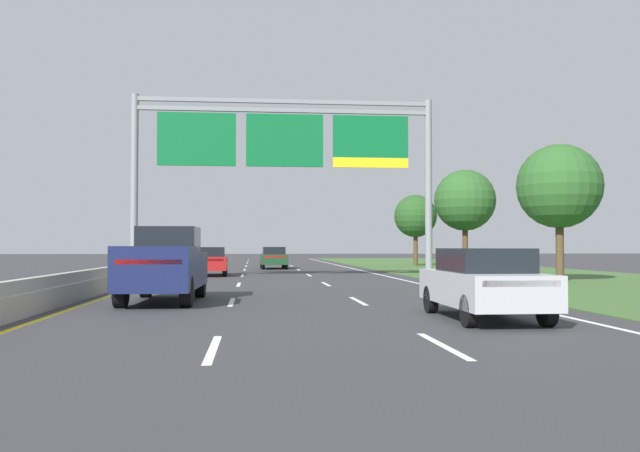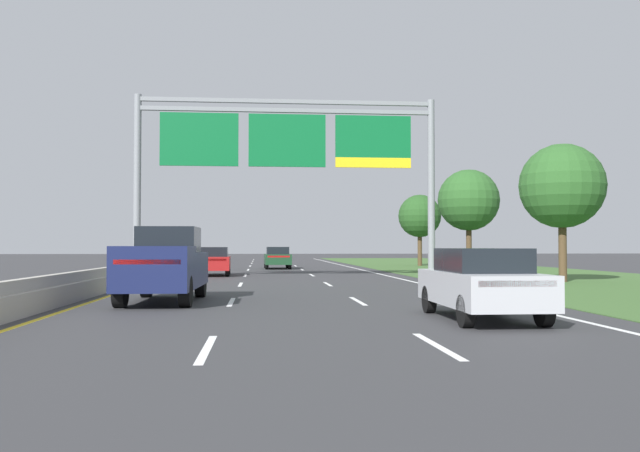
# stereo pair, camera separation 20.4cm
# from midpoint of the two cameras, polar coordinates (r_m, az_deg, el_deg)

# --- Properties ---
(ground_plane) EXTENTS (220.00, 220.00, 0.00)m
(ground_plane) POSITION_cam_midpoint_polar(r_m,az_deg,el_deg) (35.40, -3.77, -4.32)
(ground_plane) COLOR #333335
(lane_striping) EXTENTS (11.96, 106.00, 0.01)m
(lane_striping) POSITION_cam_midpoint_polar(r_m,az_deg,el_deg) (34.94, -3.75, -4.35)
(lane_striping) COLOR white
(lane_striping) RESTS_ON ground
(grass_verge_right) EXTENTS (14.00, 110.00, 0.02)m
(grass_verge_right) POSITION_cam_midpoint_polar(r_m,az_deg,el_deg) (38.45, 17.55, -4.03)
(grass_verge_right) COLOR #3D602D
(grass_verge_right) RESTS_ON ground
(median_barrier_concrete) EXTENTS (0.60, 110.00, 0.85)m
(median_barrier_concrete) POSITION_cam_midpoint_polar(r_m,az_deg,el_deg) (35.79, -14.41, -3.68)
(median_barrier_concrete) COLOR #A8A399
(median_barrier_concrete) RESTS_ON ground
(overhead_sign_gantry) EXTENTS (15.06, 0.42, 9.10)m
(overhead_sign_gantry) POSITION_cam_midpoint_polar(r_m,az_deg,el_deg) (34.12, -3.16, 6.48)
(overhead_sign_gantry) COLOR gray
(overhead_sign_gantry) RESTS_ON ground
(pickup_truck_navy) EXTENTS (2.11, 5.44, 2.20)m
(pickup_truck_navy) POSITION_cam_midpoint_polar(r_m,az_deg,el_deg) (20.30, -13.18, -3.19)
(pickup_truck_navy) COLOR #161E47
(pickup_truck_navy) RESTS_ON ground
(car_darkgreen_centre_lane_sedan) EXTENTS (1.91, 4.44, 1.57)m
(car_darkgreen_centre_lane_sedan) POSITION_cam_midpoint_polar(r_m,az_deg,el_deg) (48.98, -4.03, -2.64)
(car_darkgreen_centre_lane_sedan) COLOR #193D23
(car_darkgreen_centre_lane_sedan) RESTS_ON ground
(car_silver_right_lane_sedan) EXTENTS (1.84, 4.41, 1.57)m
(car_silver_right_lane_sedan) POSITION_cam_midpoint_polar(r_m,az_deg,el_deg) (15.48, 13.20, -4.62)
(car_silver_right_lane_sedan) COLOR #B2B5BA
(car_silver_right_lane_sedan) RESTS_ON ground
(car_red_left_lane_sedan) EXTENTS (1.94, 4.45, 1.57)m
(car_red_left_lane_sedan) POSITION_cam_midpoint_polar(r_m,az_deg,el_deg) (37.89, -9.35, -2.90)
(car_red_left_lane_sedan) COLOR maroon
(car_red_left_lane_sedan) RESTS_ON ground
(roadside_tree_mid) EXTENTS (3.81, 3.81, 6.24)m
(roadside_tree_mid) POSITION_cam_midpoint_polar(r_m,az_deg,el_deg) (32.52, 19.27, 3.15)
(roadside_tree_mid) COLOR #4C3823
(roadside_tree_mid) RESTS_ON ground
(roadside_tree_far) EXTENTS (3.99, 3.99, 6.61)m
(roadside_tree_far) POSITION_cam_midpoint_polar(r_m,az_deg,el_deg) (45.17, 11.95, 2.11)
(roadside_tree_far) COLOR #4C3823
(roadside_tree_far) RESTS_ON ground
(roadside_tree_distant) EXTENTS (3.50, 3.50, 5.85)m
(roadside_tree_distant) POSITION_cam_midpoint_polar(r_m,az_deg,el_deg) (56.23, 7.92, 0.82)
(roadside_tree_distant) COLOR #4C3823
(roadside_tree_distant) RESTS_ON ground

